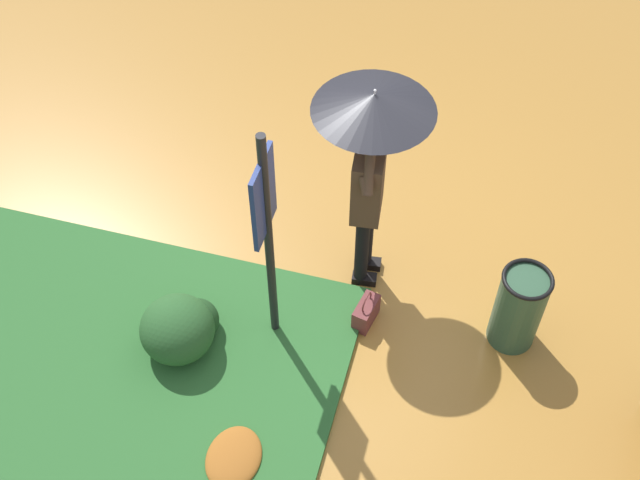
{
  "coord_description": "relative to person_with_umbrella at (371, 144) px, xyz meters",
  "views": [
    {
      "loc": [
        -4.6,
        -0.84,
        5.96
      ],
      "look_at": [
        -0.59,
        0.26,
        0.85
      ],
      "focal_mm": 45.8,
      "sensor_mm": 36.0,
      "label": 1
    }
  ],
  "objects": [
    {
      "name": "ground_plane",
      "position": [
        0.11,
        0.02,
        -1.55
      ],
      "size": [
        18.0,
        18.0,
        0.0
      ],
      "primitive_type": "plane",
      "color": "#B27A33"
    },
    {
      "name": "person_with_umbrella",
      "position": [
        0.0,
        0.0,
        0.0
      ],
      "size": [
        0.96,
        0.96,
        2.04
      ],
      "color": "black",
      "rests_on": "ground_plane"
    },
    {
      "name": "info_sign_post",
      "position": [
        -0.88,
        0.58,
        -0.11
      ],
      "size": [
        0.44,
        0.07,
        2.3
      ],
      "color": "black",
      "rests_on": "ground_plane"
    },
    {
      "name": "handbag",
      "position": [
        -0.58,
        -0.16,
        -1.42
      ],
      "size": [
        0.32,
        0.2,
        0.37
      ],
      "color": "brown",
      "rests_on": "ground_plane"
    },
    {
      "name": "trash_bin",
      "position": [
        -0.4,
        -1.39,
        -1.13
      ],
      "size": [
        0.42,
        0.42,
        0.83
      ],
      "color": "#2D5138",
      "rests_on": "ground_plane"
    },
    {
      "name": "shrub_cluster",
      "position": [
        -1.23,
        1.27,
        -1.29
      ],
      "size": [
        0.68,
        0.62,
        0.56
      ],
      "color": "#285628",
      "rests_on": "ground_plane"
    },
    {
      "name": "leaf_pile_near_person",
      "position": [
        -2.11,
        0.52,
        -1.49
      ],
      "size": [
        0.53,
        0.43,
        0.12
      ],
      "color": "#A86023",
      "rests_on": "ground_plane"
    }
  ]
}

